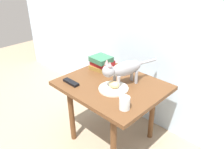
{
  "coord_description": "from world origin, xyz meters",
  "views": [
    {
      "loc": [
        1.02,
        -1.08,
        1.37
      ],
      "look_at": [
        0.0,
        0.0,
        0.62
      ],
      "focal_mm": 35.45,
      "sensor_mm": 36.0,
      "label": 1
    }
  ],
  "objects_px": {
    "bread_roll": "(114,85)",
    "book_stack": "(102,63)",
    "side_table": "(112,92)",
    "plate": "(113,89)",
    "candle_jar": "(125,104)",
    "tv_remote": "(71,82)",
    "cat": "(123,69)"
  },
  "relations": [
    {
      "from": "bread_roll",
      "to": "book_stack",
      "type": "height_order",
      "value": "book_stack"
    },
    {
      "from": "side_table",
      "to": "tv_remote",
      "type": "xyz_separation_m",
      "value": [
        -0.23,
        -0.21,
        0.08
      ]
    },
    {
      "from": "bread_roll",
      "to": "side_table",
      "type": "bearing_deg",
      "value": 142.83
    },
    {
      "from": "plate",
      "to": "candle_jar",
      "type": "relative_size",
      "value": 2.57
    },
    {
      "from": "side_table",
      "to": "bread_roll",
      "type": "distance_m",
      "value": 0.14
    },
    {
      "from": "bread_roll",
      "to": "cat",
      "type": "bearing_deg",
      "value": 87.82
    },
    {
      "from": "plate",
      "to": "cat",
      "type": "xyz_separation_m",
      "value": [
        0.0,
        0.1,
        0.13
      ]
    },
    {
      "from": "candle_jar",
      "to": "tv_remote",
      "type": "distance_m",
      "value": 0.51
    },
    {
      "from": "side_table",
      "to": "candle_jar",
      "type": "distance_m",
      "value": 0.35
    },
    {
      "from": "bread_roll",
      "to": "candle_jar",
      "type": "relative_size",
      "value": 0.94
    },
    {
      "from": "plate",
      "to": "book_stack",
      "type": "height_order",
      "value": "book_stack"
    },
    {
      "from": "side_table",
      "to": "plate",
      "type": "distance_m",
      "value": 0.12
    },
    {
      "from": "side_table",
      "to": "tv_remote",
      "type": "height_order",
      "value": "tv_remote"
    },
    {
      "from": "cat",
      "to": "candle_jar",
      "type": "xyz_separation_m",
      "value": [
        0.21,
        -0.22,
        -0.09
      ]
    },
    {
      "from": "tv_remote",
      "to": "book_stack",
      "type": "bearing_deg",
      "value": 92.18
    },
    {
      "from": "side_table",
      "to": "candle_jar",
      "type": "xyz_separation_m",
      "value": [
        0.28,
        -0.18,
        0.11
      ]
    },
    {
      "from": "side_table",
      "to": "plate",
      "type": "bearing_deg",
      "value": -39.43
    },
    {
      "from": "cat",
      "to": "side_table",
      "type": "bearing_deg",
      "value": -149.32
    },
    {
      "from": "bread_roll",
      "to": "tv_remote",
      "type": "xyz_separation_m",
      "value": [
        -0.3,
        -0.16,
        -0.03
      ]
    },
    {
      "from": "bread_roll",
      "to": "tv_remote",
      "type": "height_order",
      "value": "bread_roll"
    },
    {
      "from": "cat",
      "to": "tv_remote",
      "type": "distance_m",
      "value": 0.41
    },
    {
      "from": "cat",
      "to": "tv_remote",
      "type": "bearing_deg",
      "value": -139.94
    },
    {
      "from": "cat",
      "to": "candle_jar",
      "type": "distance_m",
      "value": 0.32
    },
    {
      "from": "plate",
      "to": "candle_jar",
      "type": "distance_m",
      "value": 0.25
    },
    {
      "from": "cat",
      "to": "book_stack",
      "type": "distance_m",
      "value": 0.34
    },
    {
      "from": "candle_jar",
      "to": "plate",
      "type": "bearing_deg",
      "value": 149.32
    },
    {
      "from": "book_stack",
      "to": "candle_jar",
      "type": "xyz_separation_m",
      "value": [
        0.53,
        -0.31,
        -0.02
      ]
    },
    {
      "from": "candle_jar",
      "to": "cat",
      "type": "bearing_deg",
      "value": 133.22
    },
    {
      "from": "book_stack",
      "to": "tv_remote",
      "type": "relative_size",
      "value": 1.3
    },
    {
      "from": "plate",
      "to": "cat",
      "type": "bearing_deg",
      "value": 87.66
    },
    {
      "from": "plate",
      "to": "candle_jar",
      "type": "bearing_deg",
      "value": -30.68
    },
    {
      "from": "bread_roll",
      "to": "book_stack",
      "type": "relative_size",
      "value": 0.41
    }
  ]
}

